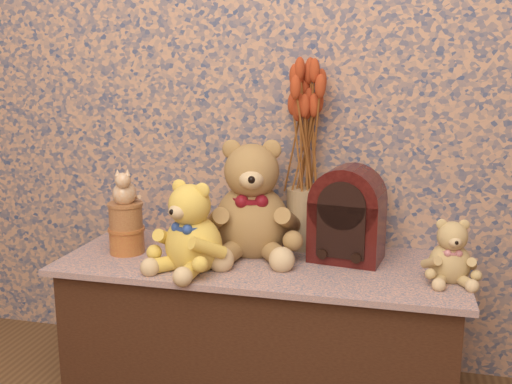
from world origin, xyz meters
TOP-DOWN VIEW (x-y plane):
  - display_shelf at (0.00, 1.25)m, footprint 1.30×0.52m
  - teddy_large at (-0.04, 1.32)m, footprint 0.42×0.46m
  - teddy_medium at (-0.18, 1.12)m, footprint 0.33×0.36m
  - teddy_small at (0.59, 1.20)m, footprint 0.19×0.21m
  - cathedral_radio at (0.28, 1.33)m, footprint 0.25×0.20m
  - ceramic_vase at (0.12, 1.43)m, footprint 0.16×0.16m
  - dried_stalks at (0.12, 1.43)m, footprint 0.26×0.26m
  - biscuit_tin_lower at (-0.46, 1.22)m, footprint 0.13×0.13m
  - biscuit_tin_upper at (-0.46, 1.22)m, footprint 0.13×0.13m
  - cat_figurine at (-0.46, 1.22)m, footprint 0.12×0.13m

SIDE VIEW (x-z plane):
  - display_shelf at x=0.00m, z-range 0.00..0.45m
  - biscuit_tin_lower at x=-0.46m, z-range 0.45..0.53m
  - teddy_small at x=0.59m, z-range 0.45..0.65m
  - ceramic_vase at x=0.12m, z-range 0.45..0.66m
  - biscuit_tin_upper at x=-0.46m, z-range 0.53..0.62m
  - teddy_medium at x=-0.18m, z-range 0.45..0.75m
  - cathedral_radio at x=0.28m, z-range 0.45..0.76m
  - teddy_large at x=-0.04m, z-range 0.45..0.87m
  - cat_figurine at x=-0.46m, z-range 0.62..0.75m
  - dried_stalks at x=0.12m, z-range 0.66..1.05m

